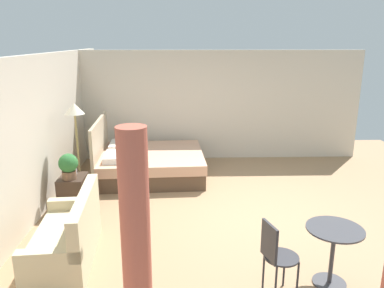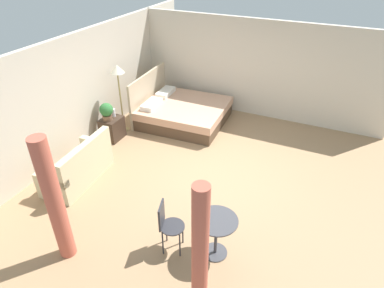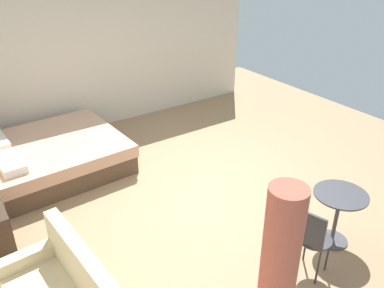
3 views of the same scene
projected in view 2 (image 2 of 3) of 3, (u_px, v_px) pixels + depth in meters
The scene contains 13 objects.
ground_plane at pixel (213, 174), 7.13m from camera, with size 9.26×9.60×0.02m, color #9E7A56.
wall_back at pixel (79, 92), 7.61m from camera, with size 9.26×0.12×2.57m, color beige.
wall_right at pixel (259, 69), 8.84m from camera, with size 0.12×6.60×2.57m, color beige.
bed at pixel (182, 112), 8.97m from camera, with size 2.05×2.24×1.22m.
couch at pixel (79, 168), 6.81m from camera, with size 1.60×0.83×0.90m.
nightstand at pixel (112, 128), 8.22m from camera, with size 0.52×0.43×0.55m.
potted_plant at pixel (106, 111), 7.88m from camera, with size 0.32×0.32×0.43m.
vase at pixel (114, 113), 8.11m from camera, with size 0.09×0.09×0.20m.
floor_lamp at pixel (118, 75), 7.94m from camera, with size 0.34×0.34×1.73m.
balcony_table at pixel (216, 230), 5.10m from camera, with size 0.65×0.65×0.72m.
cafe_chair_near_window at pixel (167, 223), 5.17m from camera, with size 0.48×0.48×0.91m.
curtain_left at pixel (200, 256), 4.00m from camera, with size 0.21×0.21×2.14m.
curtain_right at pixel (54, 202), 4.81m from camera, with size 0.25×0.25×2.14m.
Camera 2 is at (-5.35, -1.98, 4.33)m, focal length 31.47 mm.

